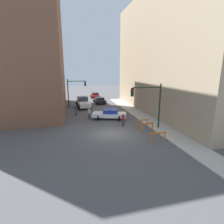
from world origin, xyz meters
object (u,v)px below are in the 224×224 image
pedestrian_sidewalk (123,120)px  barrier_mid (147,126)px  traffic_light_far (74,89)px  pedestrian_corner (76,110)px  barrier_back (142,122)px  parked_car_near (100,100)px  pedestrian_crossing (89,113)px  police_car (110,114)px  traffic_light_near (151,100)px  barrier_front (158,135)px  white_truck (83,102)px  parked_car_mid (95,95)px

pedestrian_sidewalk → barrier_mid: pedestrian_sidewalk is taller
traffic_light_far → pedestrian_corner: 6.98m
pedestrian_corner → barrier_back: 10.86m
parked_car_near → pedestrian_crossing: 11.83m
pedestrian_sidewalk → barrier_mid: size_ratio=1.04×
police_car → barrier_mid: (3.06, -5.90, -0.11)m
pedestrian_crossing → traffic_light_near: bearing=160.9°
barrier_front → traffic_light_near: bearing=78.1°
traffic_light_near → barrier_back: 3.14m
white_truck → pedestrian_sidewalk: (3.82, -12.61, -0.04)m
traffic_light_near → pedestrian_corner: size_ratio=3.13×
traffic_light_far → police_car: size_ratio=1.03×
pedestrian_crossing → barrier_back: size_ratio=1.05×
pedestrian_crossing → barrier_mid: (5.88, -6.69, -0.24)m
white_truck → pedestrian_sidewalk: bearing=-77.4°
parked_car_near → parked_car_mid: 7.72m
white_truck → pedestrian_corner: (-1.63, -5.67, -0.04)m
traffic_light_far → police_car: (4.51, -9.79, -2.67)m
pedestrian_corner → pedestrian_sidewalk: bearing=148.5°
barrier_mid → parked_car_mid: bearing=94.8°
white_truck → barrier_front: size_ratio=3.46×
parked_car_near → traffic_light_near: bearing=-84.0°
pedestrian_corner → traffic_light_far: bearing=-70.5°
parked_car_mid → pedestrian_sidewalk: bearing=-87.0°
traffic_light_near → white_truck: (-6.50, 14.40, -2.62)m
pedestrian_corner → barrier_front: 14.28m
parked_car_mid → barrier_back: parked_car_mid is taller
pedestrian_crossing → pedestrian_corner: 3.08m
parked_car_near → pedestrian_corner: size_ratio=2.65×
traffic_light_far → parked_car_near: traffic_light_far is taller
parked_car_mid → pedestrian_crossing: (-3.69, -19.03, 0.19)m
traffic_light_far → barrier_front: (7.30, -18.72, -2.78)m
pedestrian_sidewalk → barrier_front: 5.63m
parked_car_near → parked_car_mid: (0.22, 7.72, 0.00)m
traffic_light_near → barrier_front: 4.60m
barrier_back → pedestrian_crossing: bearing=139.3°
parked_car_mid → barrier_front: bearing=-83.1°
pedestrian_crossing → barrier_mid: bearing=156.7°
pedestrian_sidewalk → parked_car_near: bearing=116.7°
police_car → pedestrian_corner: (-4.60, 3.29, 0.14)m
barrier_mid → barrier_back: bearing=87.4°
white_truck → parked_car_mid: bearing=66.2°
pedestrian_corner → pedestrian_crossing: bearing=145.9°
parked_car_near → barrier_front: bearing=-87.5°
traffic_light_near → traffic_light_far: 17.23m
white_truck → barrier_front: white_truck is taller
parked_car_near → barrier_back: 16.61m
traffic_light_near → police_car: (-3.52, 5.45, -2.81)m
traffic_light_near → pedestrian_crossing: (-6.34, 6.23, -2.67)m
barrier_back → pedestrian_sidewalk: bearing=163.4°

